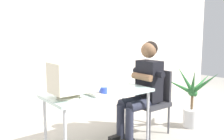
# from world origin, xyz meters

# --- Properties ---
(wall_back) EXTENTS (8.00, 0.10, 3.00)m
(wall_back) POSITION_xyz_m (0.30, 1.40, 1.50)
(wall_back) COLOR beige
(wall_back) RESTS_ON ground_plane
(desk) EXTENTS (1.33, 0.62, 0.72)m
(desk) POSITION_xyz_m (0.00, 0.00, 0.67)
(desk) COLOR #B7B7BC
(desk) RESTS_ON ground_plane
(crt_monitor) EXTENTS (0.38, 0.32, 0.40)m
(crt_monitor) POSITION_xyz_m (-0.44, -0.04, 0.95)
(crt_monitor) COLOR beige
(crt_monitor) RESTS_ON desk
(keyboard) EXTENTS (0.16, 0.42, 0.03)m
(keyboard) POSITION_xyz_m (-0.14, -0.04, 0.74)
(keyboard) COLOR silver
(keyboard) RESTS_ON desk
(office_chair) EXTENTS (0.45, 0.45, 0.91)m
(office_chair) POSITION_xyz_m (0.92, -0.05, 0.50)
(office_chair) COLOR #4C4C51
(office_chair) RESTS_ON ground_plane
(person_seated) EXTENTS (0.74, 0.54, 1.33)m
(person_seated) POSITION_xyz_m (0.72, -0.05, 0.73)
(person_seated) COLOR black
(person_seated) RESTS_ON ground_plane
(potted_plant) EXTENTS (0.88, 0.75, 0.96)m
(potted_plant) POSITION_xyz_m (1.52, -0.29, 0.41)
(potted_plant) COLOR silver
(potted_plant) RESTS_ON ground_plane
(desk_mug) EXTENTS (0.08, 0.09, 0.10)m
(desk_mug) POSITION_xyz_m (-0.07, -0.20, 0.77)
(desk_mug) COLOR blue
(desk_mug) RESTS_ON desk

